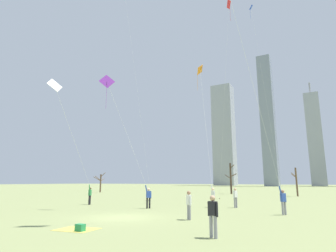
{
  "coord_description": "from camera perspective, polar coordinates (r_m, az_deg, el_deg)",
  "views": [
    {
      "loc": [
        10.75,
        -14.33,
        2.16
      ],
      "look_at": [
        0.0,
        6.0,
        6.75
      ],
      "focal_mm": 29.78,
      "sensor_mm": 36.0,
      "label": 1
    }
  ],
  "objects": [
    {
      "name": "skyline_squat_block",
      "position": [
        163.16,
        11.37,
        -1.68
      ],
      "size": [
        11.43,
        9.07,
        57.43
      ],
      "color": "#9EA3AD",
      "rests_on": "ground"
    },
    {
      "name": "distant_kite_drifting_right_red",
      "position": [
        40.2,
        12.22,
        21.02
      ],
      "size": [
        3.37,
        2.84,
        25.81
      ],
      "color": "red",
      "rests_on": "ground"
    },
    {
      "name": "bystander_far_off_by_trees",
      "position": [
        11.61,
        9.18,
        -17.36
      ],
      "size": [
        0.48,
        0.31,
        1.62
      ],
      "color": "gray",
      "rests_on": "ground"
    },
    {
      "name": "kite_flyer_foreground_left_green",
      "position": [
        19.21,
        18.44,
        2.26
      ],
      "size": [
        3.58,
        7.58,
        21.81
      ],
      "color": "gray",
      "rests_on": "ground"
    },
    {
      "name": "skyline_short_annex",
      "position": [
        140.42,
        19.77,
        1.29
      ],
      "size": [
        6.14,
        7.71,
        62.18
      ],
      "color": "gray",
      "rests_on": "ground"
    },
    {
      "name": "skyline_wide_slab",
      "position": [
        155.91,
        27.86,
        -2.21
      ],
      "size": [
        6.86,
        5.1,
        52.08
      ],
      "color": "#9EA3AD",
      "rests_on": "ground"
    },
    {
      "name": "bare_tree_center",
      "position": [
        59.09,
        -13.69,
        -11.08
      ],
      "size": [
        3.21,
        3.18,
        3.93
      ],
      "color": "brown",
      "rests_on": "ground"
    },
    {
      "name": "picnic_spot",
      "position": [
        13.92,
        -17.81,
        -19.31
      ],
      "size": [
        1.94,
        1.58,
        0.31
      ],
      "color": "#D8BF4C",
      "rests_on": "ground"
    },
    {
      "name": "ground_plane",
      "position": [
        18.05,
        -9.41,
        -18.01
      ],
      "size": [
        400.0,
        400.0,
        0.0
      ],
      "primitive_type": "plane",
      "color": "#848E56"
    },
    {
      "name": "kite_flyer_midfield_center_purple",
      "position": [
        23.42,
        -5.92,
        -9.17
      ],
      "size": [
        3.46,
        3.2,
        11.16
      ],
      "color": "black",
      "rests_on": "ground"
    },
    {
      "name": "bystander_strolling_midfield",
      "position": [
        24.77,
        13.62,
        -13.88
      ],
      "size": [
        0.33,
        0.47,
        1.62
      ],
      "color": "gray",
      "rests_on": "ground"
    },
    {
      "name": "bare_tree_far_right_edge",
      "position": [
        46.14,
        24.78,
        -10.16
      ],
      "size": [
        0.94,
        2.75,
        4.19
      ],
      "color": "brown",
      "rests_on": "ground"
    },
    {
      "name": "distant_kite_drifting_left_blue",
      "position": [
        45.31,
        17.04,
        19.79
      ],
      "size": [
        2.89,
        1.91,
        28.15
      ],
      "color": "blue",
      "rests_on": "ground"
    },
    {
      "name": "bystander_watching_nearby",
      "position": [
        16.74,
        4.3,
        -15.55
      ],
      "size": [
        0.38,
        0.39,
        1.62
      ],
      "color": "gray",
      "rests_on": "ground"
    },
    {
      "name": "bare_tree_leftmost",
      "position": [
        51.19,
        12.73,
        -10.15
      ],
      "size": [
        2.34,
        2.92,
        5.35
      ],
      "color": "#423326",
      "rests_on": "ground"
    },
    {
      "name": "kite_flyer_midfield_left_orange",
      "position": [
        25.83,
        8.49,
        -7.23
      ],
      "size": [
        2.95,
        5.04,
        15.03
      ],
      "color": "#726656",
      "rests_on": "ground"
    },
    {
      "name": "kite_flyer_foreground_right_white",
      "position": [
        27.23,
        -16.74,
        -10.06
      ],
      "size": [
        2.21,
        7.29,
        10.15
      ],
      "color": "black",
      "rests_on": "ground"
    },
    {
      "name": "distant_kite_high_overhead_teal",
      "position": [
        43.31,
        -8.34,
        21.96
      ],
      "size": [
        3.4,
        3.54,
        29.79
      ],
      "color": "teal",
      "rests_on": "ground"
    }
  ]
}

